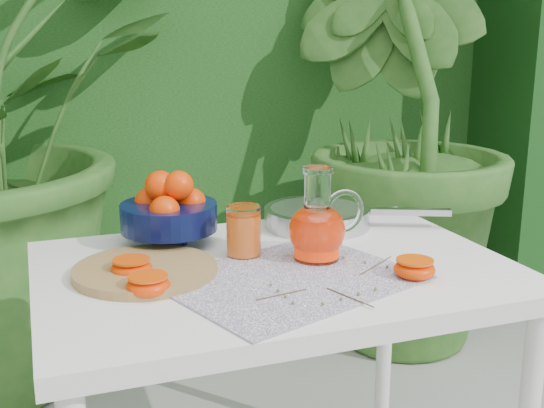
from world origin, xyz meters
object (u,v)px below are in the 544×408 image
object	(u,v)px
cutting_board	(145,270)
white_table	(275,300)
juice_pitcher	(318,228)
fruit_bowl	(169,210)
saute_pan	(319,216)

from	to	relation	value
cutting_board	white_table	bearing A→B (deg)	-6.55
white_table	juice_pitcher	xyz separation A→B (m)	(0.10, -0.00, 0.16)
white_table	juice_pitcher	world-z (taller)	juice_pitcher
cutting_board	juice_pitcher	size ratio (longest dim) A/B	1.45
fruit_bowl	juice_pitcher	size ratio (longest dim) A/B	1.42
juice_pitcher	saute_pan	distance (m)	0.27
cutting_board	saute_pan	world-z (taller)	saute_pan
white_table	fruit_bowl	size ratio (longest dim) A/B	3.44
white_table	fruit_bowl	bearing A→B (deg)	129.24
juice_pitcher	saute_pan	bearing A→B (deg)	65.81
saute_pan	fruit_bowl	bearing A→B (deg)	-177.48
white_table	cutting_board	bearing A→B (deg)	173.45
fruit_bowl	juice_pitcher	bearing A→B (deg)	-39.25
juice_pitcher	fruit_bowl	bearing A→B (deg)	140.75
white_table	saute_pan	distance (m)	0.34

